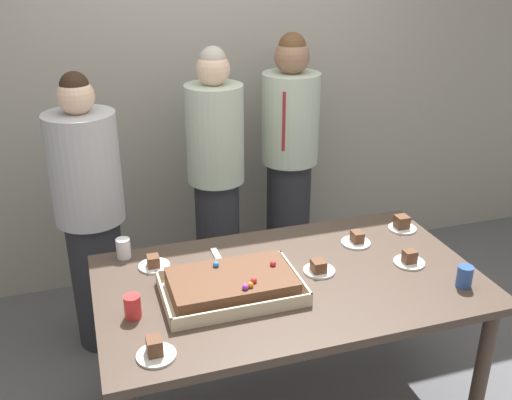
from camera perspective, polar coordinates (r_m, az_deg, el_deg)
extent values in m
cube|color=#9E998E|center=(3.89, -5.03, 13.64)|extent=(8.00, 0.12, 3.00)
cube|color=#47382D|center=(2.71, 3.32, -8.11)|extent=(1.75, 1.01, 0.04)
cylinder|color=#47382D|center=(2.99, 21.28, -15.59)|extent=(0.07, 0.07, 0.74)
cylinder|color=#47382D|center=(3.14, -13.82, -12.29)|extent=(0.07, 0.07, 0.74)
cylinder|color=#47382D|center=(3.55, 12.90, -7.66)|extent=(0.07, 0.07, 0.74)
cube|color=beige|center=(2.59, -2.40, -9.10)|extent=(0.61, 0.39, 0.01)
cube|color=beige|center=(2.42, -1.18, -10.84)|extent=(0.61, 0.01, 0.05)
cube|color=beige|center=(2.73, -3.49, -6.46)|extent=(0.61, 0.01, 0.05)
cube|color=beige|center=(2.52, -9.05, -9.53)|extent=(0.01, 0.39, 0.05)
cube|color=beige|center=(2.65, 3.87, -7.45)|extent=(0.01, 0.39, 0.05)
cube|color=brown|center=(2.56, -2.42, -8.22)|extent=(0.54, 0.32, 0.08)
sphere|color=red|center=(2.61, 1.68, -6.26)|extent=(0.03, 0.03, 0.03)
sphere|color=red|center=(2.48, -0.23, -7.91)|extent=(0.03, 0.03, 0.03)
sphere|color=orange|center=(2.45, -0.57, -8.35)|extent=(0.03, 0.03, 0.03)
sphere|color=#2D84E0|center=(2.60, -3.96, -6.34)|extent=(0.03, 0.03, 0.03)
sphere|color=purple|center=(2.44, -1.06, -8.56)|extent=(0.03, 0.03, 0.03)
cylinder|color=white|center=(2.83, -9.98, -6.40)|extent=(0.15, 0.15, 0.01)
cube|color=brown|center=(2.80, -10.07, -5.93)|extent=(0.06, 0.06, 0.05)
cylinder|color=white|center=(2.76, 6.22, -6.92)|extent=(0.15, 0.15, 0.01)
cube|color=brown|center=(2.73, 6.16, -6.46)|extent=(0.06, 0.07, 0.05)
cylinder|color=white|center=(2.27, -9.78, -14.82)|extent=(0.15, 0.15, 0.01)
cube|color=brown|center=(2.26, -9.96, -13.94)|extent=(0.06, 0.07, 0.07)
cylinder|color=white|center=(3.23, 14.19, -2.72)|extent=(0.15, 0.15, 0.01)
cube|color=brown|center=(3.22, 14.14, -2.08)|extent=(0.07, 0.07, 0.07)
cylinder|color=white|center=(3.03, 9.78, -4.16)|extent=(0.15, 0.15, 0.01)
cube|color=brown|center=(3.02, 9.92, -3.57)|extent=(0.05, 0.07, 0.05)
cylinder|color=white|center=(2.91, 14.82, -5.96)|extent=(0.15, 0.15, 0.01)
cube|color=brown|center=(2.89, 14.87, -5.38)|extent=(0.06, 0.05, 0.06)
cylinder|color=#2D5199|center=(2.78, 19.83, -7.08)|extent=(0.07, 0.07, 0.10)
cylinder|color=white|center=(2.91, -12.91, -4.65)|extent=(0.07, 0.07, 0.10)
cylinder|color=red|center=(2.47, -12.05, -10.20)|extent=(0.07, 0.07, 0.10)
cube|color=silver|center=(2.86, -3.75, -5.70)|extent=(0.03, 0.20, 0.01)
cylinder|color=#28282D|center=(3.95, 3.15, -2.26)|extent=(0.29, 0.29, 0.89)
cylinder|color=#B7C6B2|center=(3.69, 3.41, 8.01)|extent=(0.36, 0.36, 0.57)
cube|color=maroon|center=(3.52, 2.92, 7.71)|extent=(0.04, 0.02, 0.37)
sphere|color=#8C664C|center=(3.60, 3.56, 13.89)|extent=(0.22, 0.22, 0.22)
sphere|color=brown|center=(3.59, 3.58, 14.83)|extent=(0.17, 0.17, 0.17)
cylinder|color=#28282D|center=(3.73, -3.74, -4.21)|extent=(0.28, 0.28, 0.87)
cylinder|color=#B7C6B2|center=(3.45, -4.06, 6.49)|extent=(0.34, 0.34, 0.59)
sphere|color=beige|center=(3.35, -4.25, 12.71)|extent=(0.20, 0.20, 0.20)
sphere|color=#B2A899|center=(3.34, -4.28, 13.61)|extent=(0.15, 0.15, 0.15)
cylinder|color=#28282D|center=(3.50, -15.16, -7.72)|extent=(0.30, 0.30, 0.80)
cylinder|color=#B2B2B7|center=(3.20, -16.49, 3.03)|extent=(0.37, 0.37, 0.60)
sphere|color=beige|center=(3.09, -17.32, 9.70)|extent=(0.19, 0.19, 0.19)
sphere|color=black|center=(3.08, -17.44, 10.64)|extent=(0.15, 0.15, 0.15)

